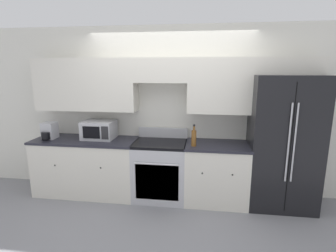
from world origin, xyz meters
name	(u,v)px	position (x,y,z in m)	size (l,w,h in m)	color
ground_plane	(165,207)	(0.00, 0.00, 0.00)	(12.00, 12.00, 0.00)	gray
wall_back	(171,100)	(0.01, 0.57, 1.49)	(8.00, 0.39, 2.60)	silver
lower_cabinets_left	(87,166)	(-1.30, 0.31, 0.44)	(1.61, 0.64, 0.89)	silver
lower_cabinets_right	(216,173)	(0.72, 0.31, 0.44)	(0.92, 0.64, 0.89)	silver
oven_range	(160,170)	(-0.12, 0.31, 0.45)	(0.78, 0.65, 1.05)	#B7B7BC
refrigerator	(282,142)	(1.63, 0.39, 0.94)	(0.92, 0.81, 1.88)	black
microwave	(99,130)	(-1.10, 0.39, 1.03)	(0.48, 0.39, 0.28)	#B7B7BC
bottle	(194,138)	(0.39, 0.17, 1.01)	(0.07, 0.07, 0.31)	brown
paper_towel_holder	(49,131)	(-1.87, 0.27, 1.01)	(0.19, 0.28, 0.26)	#B7B7BC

